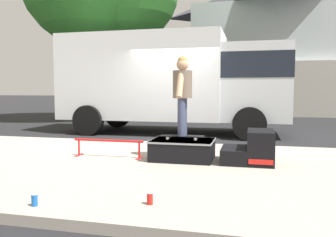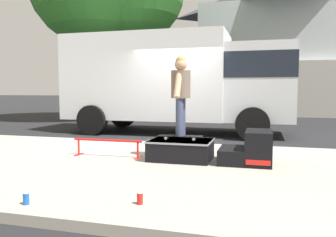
# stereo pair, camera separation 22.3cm
# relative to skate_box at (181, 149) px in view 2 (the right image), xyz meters

# --- Properties ---
(ground_plane) EXTENTS (140.00, 140.00, 0.00)m
(ground_plane) POSITION_rel_skate_box_xyz_m (-0.94, 2.45, -0.31)
(ground_plane) COLOR black
(sidewalk_slab) EXTENTS (50.00, 5.00, 0.12)m
(sidewalk_slab) POSITION_rel_skate_box_xyz_m (-0.94, -0.55, -0.25)
(sidewalk_slab) COLOR #A8A093
(sidewalk_slab) RESTS_ON ground
(skate_box) EXTENTS (1.09, 0.83, 0.35)m
(skate_box) POSITION_rel_skate_box_xyz_m (0.00, 0.00, 0.00)
(skate_box) COLOR black
(skate_box) RESTS_ON sidewalk_slab
(kicker_ramp) EXTENTS (0.86, 0.80, 0.56)m
(kicker_ramp) POSITION_rel_skate_box_xyz_m (1.19, -0.00, 0.04)
(kicker_ramp) COLOR black
(kicker_ramp) RESTS_ON sidewalk_slab
(grind_rail) EXTENTS (1.35, 0.28, 0.32)m
(grind_rail) POSITION_rel_skate_box_xyz_m (-1.38, -0.08, 0.05)
(grind_rail) COLOR red
(grind_rail) RESTS_ON sidewalk_slab
(skateboard) EXTENTS (0.79, 0.23, 0.07)m
(skateboard) POSITION_rel_skate_box_xyz_m (-0.02, 0.05, 0.22)
(skateboard) COLOR black
(skateboard) RESTS_ON skate_box
(skater_kid) EXTENTS (0.34, 0.72, 1.40)m
(skater_kid) POSITION_rel_skate_box_xyz_m (-0.02, 0.05, 1.05)
(skater_kid) COLOR #3F4766
(skater_kid) RESTS_ON skateboard
(soda_can) EXTENTS (0.07, 0.07, 0.13)m
(soda_can) POSITION_rel_skate_box_xyz_m (-1.05, -2.79, -0.13)
(soda_can) COLOR #1959B2
(soda_can) RESTS_ON sidewalk_slab
(soda_can_b) EXTENTS (0.07, 0.07, 0.13)m
(soda_can_b) POSITION_rel_skate_box_xyz_m (0.12, -2.45, -0.13)
(soda_can_b) COLOR red
(soda_can_b) RESTS_ON sidewalk_slab
(box_truck) EXTENTS (6.91, 2.63, 3.05)m
(box_truck) POSITION_rel_skate_box_xyz_m (-1.20, 4.65, 1.39)
(box_truck) COLOR silver
(box_truck) RESTS_ON ground
(house_behind) EXTENTS (9.54, 8.22, 8.40)m
(house_behind) POSITION_rel_skate_box_xyz_m (2.40, 16.43, 3.93)
(house_behind) COLOR silver
(house_behind) RESTS_ON ground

